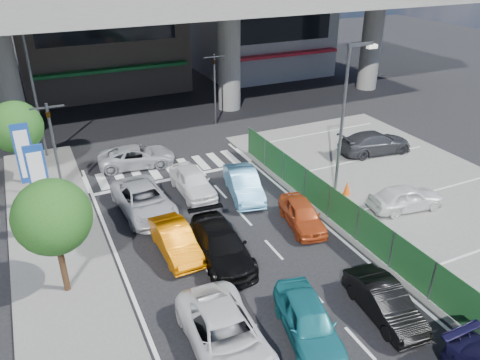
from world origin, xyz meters
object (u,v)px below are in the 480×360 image
signboard_near (39,181)px  crossing_wagon_silver (137,157)px  traffic_light_right (214,72)px  taxi_orange_right (302,215)px  taxi_orange_left (175,240)px  street_lamp_left (36,83)px  taxi_teal_mid (308,321)px  wagon_silver_front_left (144,200)px  kei_truck_front_right (244,184)px  tree_near (53,217)px  traffic_cone (347,188)px  street_lamp_right (346,110)px  sedan_white_front_mid (192,181)px  traffic_light_left (51,128)px  tree_far (16,127)px  parked_sedan_dgrey (375,143)px  parked_sedan_white (406,197)px  sedan_black_mid (221,245)px  sedan_white_mid_left (226,336)px  signboard_far (25,156)px  hatch_black_mid_right (384,302)px

signboard_near → crossing_wagon_silver: bearing=48.2°
traffic_light_right → taxi_orange_right: 15.29m
taxi_orange_left → crossing_wagon_silver: size_ratio=0.85×
street_lamp_left → taxi_teal_mid: bearing=-72.0°
wagon_silver_front_left → kei_truck_front_right: same height
tree_near → taxi_orange_right: 11.12m
traffic_light_right → traffic_cone: (2.08, -13.27, -3.49)m
street_lamp_right → sedan_white_front_mid: bearing=153.1°
traffic_light_left → wagon_silver_front_left: bearing=-44.0°
traffic_light_right → tree_near: 19.53m
tree_far → wagon_silver_front_left: bearing=-49.1°
taxi_teal_mid → taxi_orange_right: (3.60, 6.13, -0.07)m
street_lamp_right → parked_sedan_dgrey: bearing=33.2°
signboard_near → kei_truck_front_right: 10.05m
wagon_silver_front_left → traffic_cone: 10.68m
sedan_white_front_mid → kei_truck_front_right: size_ratio=0.97×
street_lamp_right → tree_far: street_lamp_right is taller
wagon_silver_front_left → crossing_wagon_silver: 5.67m
traffic_cone → kei_truck_front_right: bearing=155.0°
taxi_orange_left → parked_sedan_white: bearing=-7.9°
tree_far → sedan_black_mid: tree_far is taller
tree_far → street_lamp_left: bearing=67.2°
street_lamp_right → taxi_orange_left: size_ratio=2.07×
tree_near → wagon_silver_front_left: size_ratio=0.97×
sedan_black_mid → taxi_orange_right: 4.58m
taxi_orange_right → parked_sedan_dgrey: (8.84, 5.38, 0.14)m
sedan_white_mid_left → taxi_orange_right: bearing=43.6°
signboard_near → wagon_silver_front_left: signboard_near is taller
traffic_light_right → street_lamp_right: 13.13m
taxi_orange_right → sedan_white_front_mid: 6.44m
sedan_white_mid_left → parked_sedan_white: (11.94, 4.60, 0.02)m
street_lamp_left → taxi_orange_right: bearing=-53.9°
signboard_far → tree_near: 7.03m
parked_sedan_white → traffic_cone: bearing=42.2°
traffic_light_right → sedan_white_front_mid: 11.32m
street_lamp_left → traffic_light_right: bearing=4.8°
tree_near → wagon_silver_front_left: 6.86m
wagon_silver_front_left → signboard_near: bearing=-175.5°
crossing_wagon_silver → parked_sedan_dgrey: parked_sedan_dgrey is taller
wagon_silver_front_left → street_lamp_left: bearing=107.7°
parked_sedan_dgrey → tree_near: bearing=112.1°
signboard_far → signboard_near: bearing=-82.4°
taxi_orange_left → crossing_wagon_silver: 9.55m
street_lamp_left → taxi_teal_mid: (6.49, -19.95, -4.08)m
tree_far → sedan_white_front_mid: (8.01, -4.96, -2.70)m
traffic_light_left → traffic_light_right: size_ratio=1.00×
sedan_black_mid → hatch_black_mid_right: bearing=-50.6°
signboard_far → sedan_black_mid: size_ratio=0.99×
taxi_orange_left → tree_near: bearing=-172.7°
traffic_light_right → crossing_wagon_silver: 9.23m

